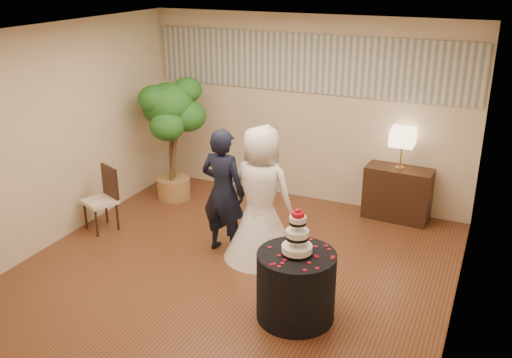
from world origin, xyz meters
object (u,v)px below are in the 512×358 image
at_px(console, 397,194).
at_px(ficus_tree, 171,139).
at_px(bride, 261,194).
at_px(wedding_cake, 297,232).
at_px(groom, 223,191).
at_px(cake_table, 296,286).
at_px(side_chair, 100,200).
at_px(table_lamp, 402,149).

bearing_deg(console, ficus_tree, -165.71).
bearing_deg(bride, ficus_tree, -26.31).
bearing_deg(wedding_cake, ficus_tree, 141.90).
bearing_deg(groom, cake_table, 146.66).
xyz_separation_m(console, side_chair, (-3.65, -2.03, 0.06)).
bearing_deg(ficus_tree, console, 10.96).
relative_size(table_lamp, ficus_tree, 0.30).
relative_size(wedding_cake, console, 0.54).
xyz_separation_m(table_lamp, ficus_tree, (-3.34, -0.65, -0.10)).
distance_m(bride, ficus_tree, 2.34).
bearing_deg(ficus_tree, cake_table, -38.10).
distance_m(ficus_tree, side_chair, 1.51).
relative_size(console, side_chair, 1.04).
relative_size(bride, table_lamp, 2.94).
bearing_deg(groom, side_chair, 8.60).
relative_size(bride, console, 1.85).
distance_m(groom, bride, 0.50).
bearing_deg(ficus_tree, table_lamp, 10.96).
bearing_deg(console, side_chair, -147.59).
distance_m(cake_table, console, 2.93).
distance_m(bride, cake_table, 1.44).
xyz_separation_m(wedding_cake, table_lamp, (0.48, 2.89, 0.07)).
distance_m(cake_table, table_lamp, 3.01).
bearing_deg(ficus_tree, bride, -30.59).
bearing_deg(groom, ficus_tree, -35.41).
bearing_deg(cake_table, wedding_cake, 0.00).
distance_m(groom, wedding_cake, 1.70).
bearing_deg(table_lamp, side_chair, -150.92).
height_order(groom, side_chair, groom).
bearing_deg(console, bride, -122.60).
xyz_separation_m(wedding_cake, side_chair, (-3.17, 0.86, -0.55)).
distance_m(groom, table_lamp, 2.63).
bearing_deg(side_chair, cake_table, 8.52).
bearing_deg(table_lamp, bride, -125.94).
height_order(console, ficus_tree, ficus_tree).
bearing_deg(console, wedding_cake, -96.04).
distance_m(groom, console, 2.65).
xyz_separation_m(console, table_lamp, (0.00, 0.00, 0.67)).
bearing_deg(wedding_cake, cake_table, 0.00).
relative_size(console, table_lamp, 1.59).
distance_m(console, ficus_tree, 3.45).
distance_m(groom, cake_table, 1.75).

